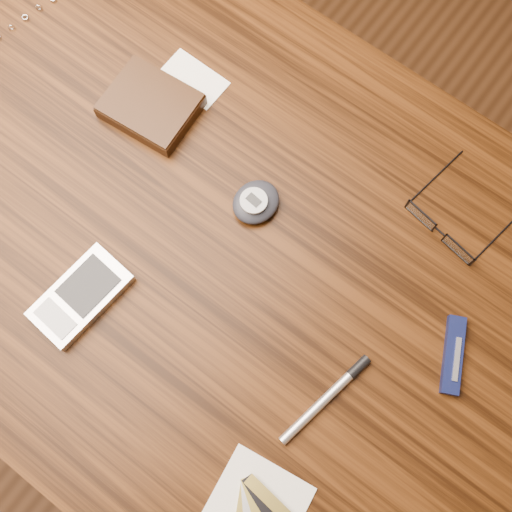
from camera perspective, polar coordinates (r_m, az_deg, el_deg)
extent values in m
plane|color=#472814|center=(1.53, -2.26, -6.89)|extent=(3.80, 3.80, 0.00)
cube|color=#391C09|center=(0.82, -4.21, 1.45)|extent=(1.00, 0.70, 0.03)
cylinder|color=#4C2814|center=(1.40, -10.28, 16.86)|extent=(0.05, 0.05, 0.71)
cube|color=black|center=(0.87, -9.32, 13.00)|extent=(0.12, 0.10, 0.02)
cube|color=black|center=(0.86, -9.45, 13.40)|extent=(0.12, 0.10, 0.00)
cube|color=white|center=(0.90, -5.61, 15.40)|extent=(0.09, 0.05, 0.00)
cube|color=black|center=(0.82, 14.44, 3.48)|extent=(0.05, 0.01, 0.02)
cube|color=silver|center=(0.82, 14.44, 3.48)|extent=(0.04, 0.01, 0.02)
cylinder|color=black|center=(0.86, 15.55, 6.68)|extent=(0.02, 0.11, 0.00)
cube|color=black|center=(0.82, 17.51, 0.55)|extent=(0.05, 0.01, 0.02)
cube|color=silver|center=(0.82, 17.51, 0.55)|extent=(0.04, 0.01, 0.02)
cylinder|color=black|center=(0.85, 20.74, 1.73)|extent=(0.02, 0.11, 0.00)
cube|color=black|center=(0.82, 16.04, 2.10)|extent=(0.01, 0.00, 0.00)
torus|color=silver|center=(0.99, -20.91, 18.45)|extent=(0.01, 0.01, 0.01)
torus|color=silver|center=(1.00, -19.84, 19.34)|extent=(0.01, 0.01, 0.00)
torus|color=silver|center=(1.00, -18.75, 20.19)|extent=(0.01, 0.01, 0.01)
cube|color=#B6B6BB|center=(0.80, -15.31, -3.48)|extent=(0.07, 0.12, 0.02)
cube|color=black|center=(0.79, -14.71, -2.56)|extent=(0.05, 0.07, 0.00)
cube|color=#ABADB3|center=(0.79, -17.43, -5.31)|extent=(0.05, 0.03, 0.00)
ellipsoid|color=#22232C|center=(0.80, -0.01, 4.82)|extent=(0.06, 0.07, 0.02)
cylinder|color=#AAADB3|center=(0.79, -0.21, 4.94)|extent=(0.03, 0.03, 0.00)
cube|color=black|center=(0.79, -0.21, 5.01)|extent=(0.02, 0.01, 0.00)
cube|color=white|center=(0.76, -0.22, -21.82)|extent=(0.12, 0.12, 0.00)
cube|color=olive|center=(0.76, -1.23, -21.79)|extent=(0.04, 0.06, 0.00)
cube|color=#BAB9BE|center=(0.76, -0.65, -21.53)|extent=(0.05, 0.05, 0.00)
cube|color=#A28D39|center=(0.76, -0.07, -21.27)|extent=(0.06, 0.05, 0.00)
cube|color=black|center=(0.75, 0.51, -21.00)|extent=(0.06, 0.03, 0.00)
cube|color=olive|center=(0.75, 1.10, -20.73)|extent=(0.06, 0.02, 0.00)
cube|color=#0A1035|center=(0.80, 17.11, -8.41)|extent=(0.06, 0.09, 0.01)
cube|color=white|center=(0.79, 17.42, -8.74)|extent=(0.03, 0.05, 0.00)
cylinder|color=#B9BABF|center=(0.76, 6.18, -12.54)|extent=(0.04, 0.14, 0.01)
cylinder|color=black|center=(0.77, 9.10, -9.71)|extent=(0.02, 0.03, 0.01)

